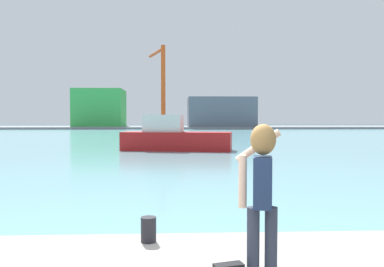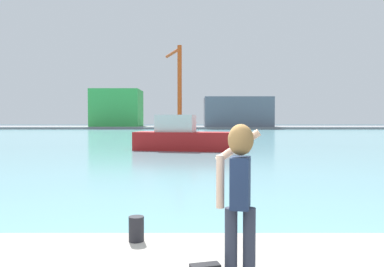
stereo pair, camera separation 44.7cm
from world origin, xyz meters
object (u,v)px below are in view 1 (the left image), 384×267
object	(u,v)px
boat_moored	(174,138)
port_crane	(161,78)
harbor_bollard	(149,229)
warehouse_left	(100,108)
warehouse_right	(221,112)
person_photographer	(262,185)

from	to	relation	value
boat_moored	port_crane	xyz separation A→B (m)	(-2.84, 62.63, 10.89)
harbor_bollard	warehouse_left	world-z (taller)	warehouse_left
boat_moored	warehouse_left	bearing A→B (deg)	116.35
warehouse_left	port_crane	bearing A→B (deg)	-18.19
boat_moored	warehouse_right	xyz separation A→B (m)	(11.09, 63.11, 2.97)
person_photographer	boat_moored	distance (m)	24.47
harbor_bollard	warehouse_left	distance (m)	92.43
harbor_bollard	warehouse_left	bearing A→B (deg)	101.00
boat_moored	port_crane	distance (m)	63.63
person_photographer	harbor_bollard	bearing A→B (deg)	55.68
person_photographer	warehouse_left	world-z (taller)	warehouse_left
person_photographer	boat_moored	xyz separation A→B (m)	(-0.95, 24.45, -0.65)
warehouse_left	warehouse_right	world-z (taller)	warehouse_left
person_photographer	port_crane	distance (m)	87.76
warehouse_right	boat_moored	bearing A→B (deg)	-99.96
person_photographer	warehouse_left	size ratio (longest dim) A/B	0.15
warehouse_right	port_crane	xyz separation A→B (m)	(-13.93, -0.48, 7.91)
person_photographer	warehouse_left	bearing A→B (deg)	24.10
boat_moored	warehouse_left	size ratio (longest dim) A/B	0.71
person_photographer	boat_moored	bearing A→B (deg)	14.68
boat_moored	warehouse_right	world-z (taller)	warehouse_right
harbor_bollard	boat_moored	size ratio (longest dim) A/B	0.04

